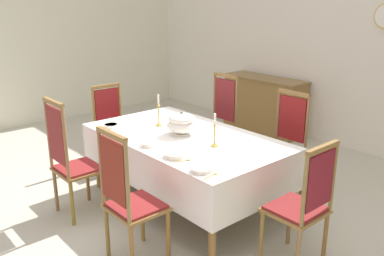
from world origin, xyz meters
The scene contains 21 objects.
ground centered at (0.00, 0.00, -0.02)m, with size 8.13×5.97×0.04m, color #BBB8A5.
back_wall centered at (0.00, 3.02, 1.69)m, with size 8.13×0.08×3.39m, color silver.
left_wall centered at (-4.10, 0.00, 1.69)m, with size 0.08×5.97×3.39m, color silver.
dining_table centered at (0.00, 0.05, 0.69)m, with size 2.12×1.22×0.77m.
tablecloth centered at (0.00, 0.05, 0.66)m, with size 2.14×1.24×0.42m.
chair_south_a centered at (-0.54, -0.97, 0.61)m, with size 0.44×0.42×1.22m.
chair_north_a centered at (-0.54, 1.07, 0.60)m, with size 0.44×0.42×1.21m.
chair_south_b centered at (0.51, -0.97, 0.59)m, with size 0.44×0.42×1.17m.
chair_north_b centered at (0.51, 1.07, 0.59)m, with size 0.44×0.42×1.16m.
chair_head_west centered at (-1.46, 0.05, 0.56)m, with size 0.42×0.44×1.06m.
chair_head_east centered at (1.46, 0.05, 0.56)m, with size 0.42×0.44×1.09m.
soup_tureen centered at (-0.05, 0.05, 0.89)m, with size 0.31×0.31×0.24m.
candlestick_west centered at (-0.44, 0.05, 0.91)m, with size 0.07×0.07×0.35m.
candlestick_east centered at (0.44, 0.05, 0.90)m, with size 0.07×0.07×0.33m.
bowl_near_left centered at (0.81, -0.45, 0.79)m, with size 0.18×0.18×0.03m.
bowl_near_right centered at (0.41, -0.41, 0.79)m, with size 0.20×0.20×0.04m.
bowl_far_left centered at (-0.75, -0.38, 0.79)m, with size 0.17×0.17×0.03m.
bowl_far_right centered at (0.03, -0.42, 0.79)m, with size 0.15×0.15×0.04m.
spoon_primary centered at (0.93, -0.42, 0.77)m, with size 0.04×0.18×0.01m.
spoon_secondary centered at (0.55, -0.39, 0.77)m, with size 0.06×0.17×0.01m.
sideboard centered at (-1.13, 2.71, 0.45)m, with size 1.44×0.48×0.90m.
Camera 1 is at (3.11, -2.54, 2.11)m, focal length 38.50 mm.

